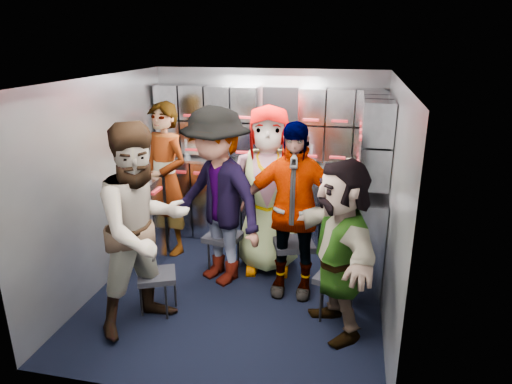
% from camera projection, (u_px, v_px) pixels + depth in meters
% --- Properties ---
extents(floor, '(3.00, 3.00, 0.00)m').
position_uv_depth(floor, '(239.00, 290.00, 4.65)').
color(floor, black).
rests_on(floor, ground).
extents(wall_back, '(2.80, 0.04, 2.10)m').
position_uv_depth(wall_back, '(268.00, 155.00, 5.70)').
color(wall_back, '#999EA7').
rests_on(wall_back, ground).
extents(wall_left, '(0.04, 3.00, 2.10)m').
position_uv_depth(wall_left, '(103.00, 184.00, 4.59)').
color(wall_left, '#999EA7').
rests_on(wall_left, ground).
extents(wall_right, '(0.04, 3.00, 2.10)m').
position_uv_depth(wall_right, '(391.00, 204.00, 4.03)').
color(wall_right, '#999EA7').
rests_on(wall_right, ground).
extents(ceiling, '(2.80, 3.00, 0.02)m').
position_uv_depth(ceiling, '(236.00, 79.00, 3.97)').
color(ceiling, silver).
rests_on(ceiling, wall_back).
extents(cart_bank_back, '(2.68, 0.38, 0.99)m').
position_uv_depth(cart_bank_back, '(264.00, 202.00, 5.68)').
color(cart_bank_back, '#8F939E').
rests_on(cart_bank_back, ground).
extents(cart_bank_left, '(0.38, 0.76, 0.99)m').
position_uv_depth(cart_bank_left, '(150.00, 216.00, 5.25)').
color(cart_bank_left, '#8F939E').
rests_on(cart_bank_left, ground).
extents(counter, '(2.68, 0.42, 0.03)m').
position_uv_depth(counter, '(264.00, 162.00, 5.51)').
color(counter, silver).
rests_on(counter, cart_bank_back).
extents(locker_bank_back, '(2.68, 0.28, 0.82)m').
position_uv_depth(locker_bank_back, '(266.00, 122.00, 5.42)').
color(locker_bank_back, '#8F939E').
rests_on(locker_bank_back, wall_back).
extents(locker_bank_right, '(0.28, 1.00, 0.82)m').
position_uv_depth(locker_bank_right, '(375.00, 138.00, 4.56)').
color(locker_bank_right, '#8F939E').
rests_on(locker_bank_right, wall_right).
extents(right_cabinet, '(0.28, 1.20, 1.00)m').
position_uv_depth(right_cabinet, '(368.00, 233.00, 4.79)').
color(right_cabinet, '#8F939E').
rests_on(right_cabinet, ground).
extents(coffee_niche, '(0.46, 0.16, 0.84)m').
position_uv_depth(coffee_niche, '(281.00, 123.00, 5.44)').
color(coffee_niche, black).
rests_on(coffee_niche, wall_back).
extents(red_latch_strip, '(2.60, 0.02, 0.03)m').
position_uv_depth(red_latch_strip, '(261.00, 177.00, 5.37)').
color(red_latch_strip, '#AD1C22').
rests_on(red_latch_strip, cart_bank_back).
extents(jump_seat_near_left, '(0.43, 0.43, 0.40)m').
position_uv_depth(jump_seat_near_left, '(157.00, 278.00, 4.19)').
color(jump_seat_near_left, black).
rests_on(jump_seat_near_left, ground).
extents(jump_seat_mid_left, '(0.42, 0.40, 0.43)m').
position_uv_depth(jump_seat_mid_left, '(223.00, 239.00, 4.93)').
color(jump_seat_mid_left, black).
rests_on(jump_seat_mid_left, ground).
extents(jump_seat_center, '(0.45, 0.44, 0.45)m').
position_uv_depth(jump_seat_center, '(271.00, 228.00, 5.15)').
color(jump_seat_center, black).
rests_on(jump_seat_center, ground).
extents(jump_seat_mid_right, '(0.49, 0.48, 0.47)m').
position_uv_depth(jump_seat_mid_right, '(294.00, 246.00, 4.69)').
color(jump_seat_mid_right, black).
rests_on(jump_seat_mid_right, ground).
extents(jump_seat_near_right, '(0.45, 0.44, 0.43)m').
position_uv_depth(jump_seat_near_right, '(338.00, 280.00, 4.10)').
color(jump_seat_near_right, black).
rests_on(jump_seat_near_right, ground).
extents(attendant_standing, '(0.77, 0.67, 1.78)m').
position_uv_depth(attendant_standing, '(166.00, 180.00, 5.26)').
color(attendant_standing, black).
rests_on(attendant_standing, ground).
extents(attendant_arc_a, '(1.07, 1.12, 1.83)m').
position_uv_depth(attendant_arc_a, '(143.00, 229.00, 3.84)').
color(attendant_arc_a, black).
rests_on(attendant_arc_a, ground).
extents(attendant_arc_b, '(1.37, 1.20, 1.83)m').
position_uv_depth(attendant_arc_b, '(217.00, 198.00, 4.59)').
color(attendant_arc_b, black).
rests_on(attendant_arc_b, ground).
extents(attendant_arc_c, '(0.96, 0.70, 1.81)m').
position_uv_depth(attendant_arc_c, '(268.00, 191.00, 4.82)').
color(attendant_arc_c, black).
rests_on(attendant_arc_c, ground).
extents(attendant_arc_d, '(1.02, 0.43, 1.74)m').
position_uv_depth(attendant_arc_d, '(292.00, 211.00, 4.37)').
color(attendant_arc_d, black).
rests_on(attendant_arc_d, ground).
extents(attendant_arc_e, '(1.05, 1.50, 1.56)m').
position_uv_depth(attendant_arc_e, '(339.00, 248.00, 3.81)').
color(attendant_arc_e, black).
rests_on(attendant_arc_e, ground).
extents(bottle_left, '(0.07, 0.07, 0.24)m').
position_uv_depth(bottle_left, '(187.00, 148.00, 5.62)').
color(bottle_left, white).
rests_on(bottle_left, counter).
extents(bottle_mid, '(0.07, 0.07, 0.22)m').
position_uv_depth(bottle_mid, '(226.00, 151.00, 5.52)').
color(bottle_mid, white).
rests_on(bottle_mid, counter).
extents(bottle_right, '(0.06, 0.06, 0.24)m').
position_uv_depth(bottle_right, '(312.00, 154.00, 5.31)').
color(bottle_right, white).
rests_on(bottle_right, counter).
extents(cup_left, '(0.08, 0.08, 0.11)m').
position_uv_depth(cup_left, '(220.00, 155.00, 5.55)').
color(cup_left, tan).
rests_on(cup_left, counter).
extents(cup_right, '(0.08, 0.08, 0.11)m').
position_uv_depth(cup_right, '(349.00, 162.00, 5.24)').
color(cup_right, tan).
rests_on(cup_right, counter).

